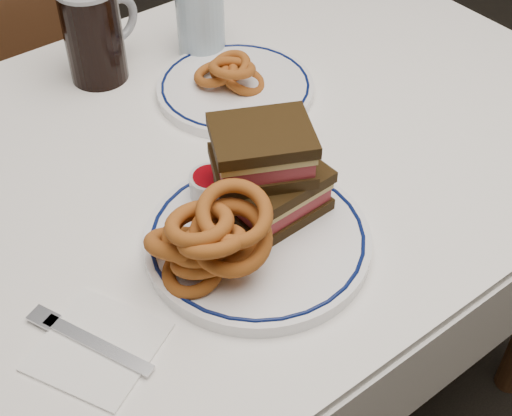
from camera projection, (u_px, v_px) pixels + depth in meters
floor at (233, 405)px, 1.61m from camera, size 6.00×7.00×0.00m
dining_table at (224, 196)px, 1.16m from camera, size 1.27×0.87×0.75m
main_plate at (258, 240)px, 0.93m from camera, size 0.30×0.30×0.02m
reuben_sandwich at (269, 172)px, 0.91m from camera, size 0.16×0.14×0.13m
onion_rings_main at (210, 239)px, 0.85m from camera, size 0.16×0.15×0.13m
ketchup_ramekin at (211, 184)px, 0.97m from camera, size 0.06×0.06×0.03m
beer_mug at (95, 32)px, 1.17m from camera, size 0.15×0.10×0.16m
water_glass at (201, 19)px, 1.23m from camera, size 0.08×0.08×0.13m
far_plate at (235, 88)px, 1.18m from camera, size 0.26×0.26×0.02m
onion_rings_far at (231, 72)px, 1.16m from camera, size 0.12×0.11×0.08m
napkin_fork at (96, 345)px, 0.82m from camera, size 0.18×0.18×0.01m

